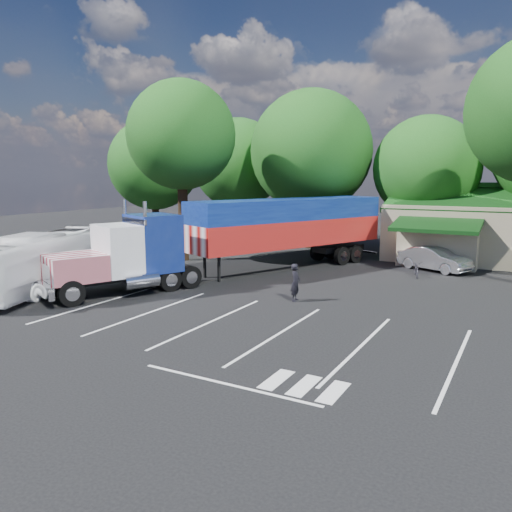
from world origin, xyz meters
The scene contains 11 objects.
ground centered at (0.00, 0.00, 0.00)m, with size 120.00×120.00×0.00m, color black.
tree_row_a centered at (-22.00, 16.50, 7.16)m, with size 9.00×9.00×11.68m.
tree_row_b centered at (-13.00, 17.80, 7.13)m, with size 8.40×8.40×11.35m.
tree_row_c centered at (-5.00, 16.20, 8.04)m, with size 10.00×10.00×13.05m.
tree_row_d centered at (4.00, 17.50, 6.58)m, with size 8.00×8.00×10.60m.
tree_near_left centered at (-10.50, 6.00, 8.81)m, with size 7.60×7.60×12.65m.
semi_truck centered at (-3.60, 3.92, 2.70)m, with size 11.64×22.01×4.78m.
woman centered at (1.60, -1.04, 0.92)m, with size 0.67×0.44×1.84m, color black.
bicycle centered at (5.50, 8.00, 0.49)m, with size 0.65×1.86×0.98m, color black.
tour_bus centered at (-11.33, -5.10, 1.52)m, with size 2.56×10.92×3.04m, color white.
silver_sedan centered at (6.08, 10.50, 0.77)m, with size 1.63×4.67×1.54m, color #B1B3B9.
Camera 1 is at (11.43, -22.63, 6.01)m, focal length 35.00 mm.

